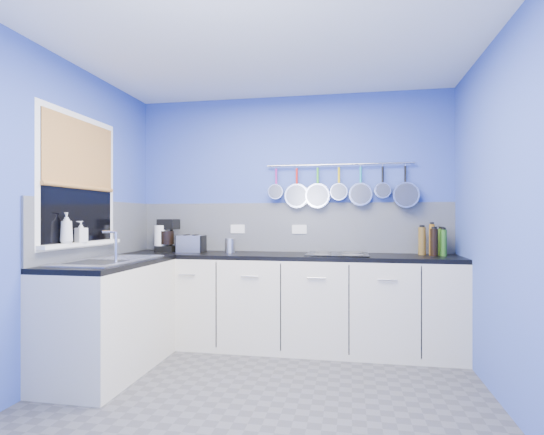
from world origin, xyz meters
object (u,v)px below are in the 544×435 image
(soap_bottle_b, at_px, (81,232))
(hob, at_px, (337,254))
(soap_bottle_a, at_px, (66,228))
(toaster, at_px, (191,244))
(paper_towel, at_px, (160,239))
(coffee_maker, at_px, (168,235))
(canister, at_px, (230,245))

(soap_bottle_b, distance_m, hob, 2.24)
(soap_bottle_a, distance_m, hob, 2.32)
(soap_bottle_b, bearing_deg, toaster, 60.79)
(soap_bottle_a, distance_m, paper_towel, 1.17)
(soap_bottle_a, xyz_separation_m, coffee_maker, (0.30, 1.17, -0.10))
(coffee_maker, distance_m, canister, 0.66)
(paper_towel, bearing_deg, soap_bottle_a, -101.78)
(paper_towel, bearing_deg, coffee_maker, 27.73)
(soap_bottle_a, xyz_separation_m, paper_towel, (0.24, 1.13, -0.13))
(toaster, xyz_separation_m, canister, (0.40, 0.02, -0.01))
(toaster, relative_size, hob, 0.46)
(canister, bearing_deg, coffee_maker, -178.36)
(hob, bearing_deg, soap_bottle_b, -155.08)
(soap_bottle_b, relative_size, coffee_maker, 0.52)
(hob, bearing_deg, toaster, 178.10)
(soap_bottle_a, height_order, hob, soap_bottle_a)
(paper_towel, bearing_deg, canister, 4.16)
(soap_bottle_b, xyz_separation_m, hob, (2.02, 0.94, -0.23))
(soap_bottle_b, xyz_separation_m, canister, (0.96, 1.01, -0.17))
(coffee_maker, bearing_deg, hob, 1.29)
(soap_bottle_a, relative_size, paper_towel, 0.88)
(paper_towel, xyz_separation_m, canister, (0.72, 0.05, -0.06))
(soap_bottle_b, relative_size, paper_towel, 0.64)
(toaster, bearing_deg, paper_towel, -176.54)
(soap_bottle_b, relative_size, canister, 1.22)
(soap_bottle_a, xyz_separation_m, toaster, (0.55, 1.16, -0.19))
(soap_bottle_a, relative_size, hob, 0.42)
(soap_bottle_b, height_order, toaster, soap_bottle_b)
(paper_towel, distance_m, coffee_maker, 0.08)
(soap_bottle_a, relative_size, toaster, 0.91)
(soap_bottle_b, bearing_deg, paper_towel, 76.13)
(hob, bearing_deg, soap_bottle_a, -151.10)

